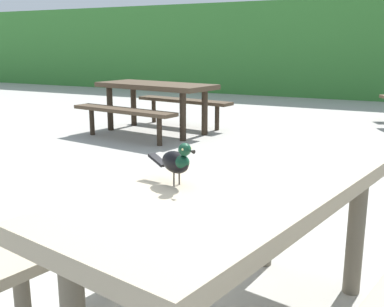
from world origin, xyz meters
name	(u,v)px	position (x,y,z in m)	size (l,w,h in m)	color
ground_plane	(197,300)	(0.00, 0.00, 0.00)	(60.00, 60.00, 0.00)	#A3A099
picnic_table_foreground	(242,222)	(0.31, -0.18, 0.56)	(1.98, 2.00, 0.74)	gray
bird_grackle	(177,161)	(0.09, -0.36, 0.84)	(0.27, 0.14, 0.18)	black
picnic_table_mid_right	(156,96)	(-2.63, 3.96, 0.56)	(1.95, 1.92, 0.74)	#473828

